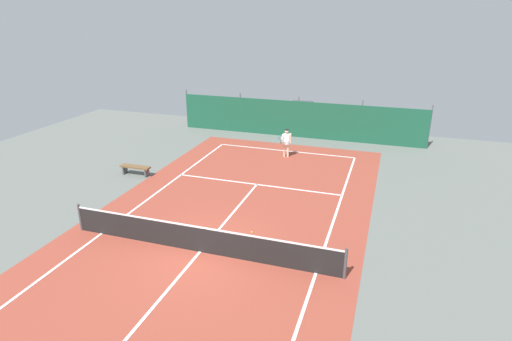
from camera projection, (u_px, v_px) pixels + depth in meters
ground_plane at (200, 252)px, 14.79m from camera, size 36.00×36.00×0.00m
court_surface at (200, 252)px, 14.79m from camera, size 11.02×26.60×0.01m
tennis_net at (200, 239)px, 14.61m from camera, size 10.12×0.10×1.10m
back_fence at (299, 125)px, 28.33m from camera, size 16.30×0.98×2.70m
tennis_player at (286, 141)px, 23.99m from camera, size 0.64×0.80×1.64m
tennis_ball_near_player at (252, 232)px, 16.02m from camera, size 0.07×0.07×0.07m
parked_car at (301, 115)px, 30.49m from camera, size 2.30×4.34×1.68m
courtside_bench at (135, 168)px, 21.53m from camera, size 1.60×0.40×0.49m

